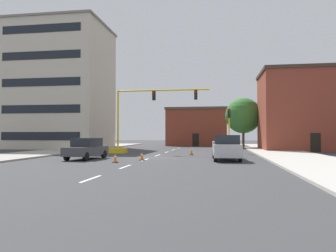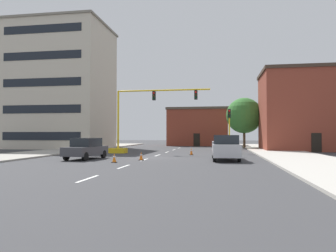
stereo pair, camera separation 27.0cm
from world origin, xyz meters
name	(u,v)px [view 1 (the left image)]	position (x,y,z in m)	size (l,w,h in m)	color
ground_plane	(153,157)	(0.00, 0.00, 0.00)	(160.00, 160.00, 0.00)	#38383A
sidewalk_left	(64,151)	(-12.57, 8.00, 0.07)	(6.00, 56.00, 0.14)	#9E998E
sidewalk_right	(281,153)	(12.57, 8.00, 0.07)	(6.00, 56.00, 0.14)	#B2ADA3
lane_stripe_seg_0	(91,179)	(0.00, -14.00, 0.00)	(0.16, 2.40, 0.01)	silver
lane_stripe_seg_1	(125,167)	(0.00, -8.50, 0.00)	(0.16, 2.40, 0.01)	silver
lane_stripe_seg_2	(145,160)	(0.00, -3.00, 0.00)	(0.16, 2.40, 0.01)	silver
lane_stripe_seg_3	(158,155)	(0.00, 2.50, 0.00)	(0.16, 2.40, 0.01)	silver
lane_stripe_seg_4	(167,152)	(0.00, 8.00, 0.00)	(0.16, 2.40, 0.01)	silver
lane_stripe_seg_5	(173,150)	(0.00, 13.50, 0.00)	(0.16, 2.40, 0.01)	silver
lane_stripe_seg_6	(178,148)	(0.00, 19.00, 0.00)	(0.16, 2.40, 0.01)	silver
building_tall_left	(60,87)	(-17.63, 16.56, 9.19)	(14.19, 11.18, 18.36)	beige
building_brick_center	(197,127)	(2.07, 30.13, 3.40)	(10.82, 7.70, 6.78)	brown
building_row_right	(305,110)	(16.86, 14.76, 5.11)	(11.18, 8.67, 10.19)	brown
traffic_signal_gantry	(131,131)	(-3.45, 5.34, 2.35)	(10.87, 1.20, 6.83)	yellow
traffic_light_pole_right	(229,121)	(7.01, 7.27, 3.53)	(0.32, 0.47, 4.80)	yellow
tree_right_far	(243,116)	(9.50, 19.74, 4.79)	(5.21, 5.21, 7.40)	brown
pickup_truck_silver	(226,148)	(6.42, -2.26, 0.97)	(2.21, 5.48, 1.99)	#BCBCC1
sedan_dark_gray_near_left	(87,148)	(-4.88, -3.18, 0.89)	(2.31, 4.67, 1.74)	#3D3D42
traffic_cone_roadside_a	(142,156)	(-0.13, -3.52, 0.33)	(0.36, 0.36, 0.68)	black
traffic_cone_roadside_b	(191,151)	(3.20, 3.53, 0.35)	(0.36, 0.36, 0.71)	black
traffic_cone_roadside_c	(115,158)	(-1.56, -5.78, 0.33)	(0.36, 0.36, 0.67)	black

